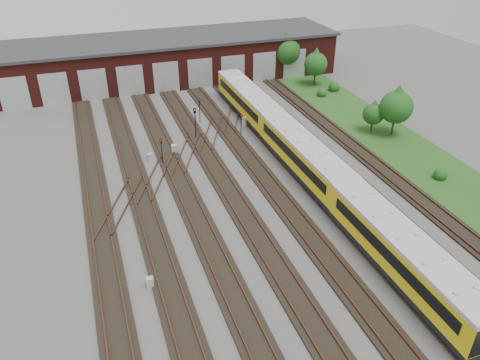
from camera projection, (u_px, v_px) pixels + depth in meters
name	position (u px, v px, depth m)	size (l,w,h in m)	color
ground	(270.00, 218.00, 40.42)	(120.00, 120.00, 0.00)	#494644
track_network	(266.00, 214.00, 40.80)	(30.40, 70.00, 0.33)	black
maintenance_shed	(171.00, 58.00, 71.28)	(51.00, 12.50, 6.35)	#4D1713
grass_verge	(389.00, 139.00, 53.94)	(8.00, 55.00, 0.05)	#21531B
metro_train	(304.00, 156.00, 46.02)	(2.94, 48.00, 3.30)	black
signal_mast_0	(195.00, 119.00, 52.95)	(0.30, 0.28, 3.74)	black
signal_mast_1	(162.00, 148.00, 47.96)	(0.22, 0.20, 2.82)	black
signal_mast_2	(199.00, 107.00, 57.21)	(0.26, 0.25, 3.08)	black
signal_mast_3	(241.00, 122.00, 54.17)	(0.23, 0.22, 2.61)	black
relay_cabinet_0	(150.00, 283.00, 32.90)	(0.51, 0.43, 0.85)	#AEB1B4
relay_cabinet_1	(150.00, 158.00, 49.16)	(0.52, 0.43, 0.87)	#AEB1B4
relay_cabinet_2	(175.00, 149.00, 50.62)	(0.63, 0.52, 1.04)	#AEB1B4
relay_cabinet_3	(246.00, 121.00, 57.06)	(0.69, 0.57, 1.15)	#AEB1B4
relay_cabinet_4	(296.00, 153.00, 49.97)	(0.60, 0.50, 1.00)	#AEB1B4
tree_0	(286.00, 47.00, 71.37)	(4.30, 4.30, 7.13)	#342917
tree_1	(316.00, 61.00, 68.27)	(3.41, 3.41, 5.65)	#342917
tree_2	(397.00, 103.00, 52.85)	(3.76, 3.76, 6.23)	#342917
tree_3	(374.00, 111.00, 54.27)	(2.50, 2.50, 4.14)	#342917
bush_0	(441.00, 173.00, 45.87)	(1.35, 1.35, 1.35)	#194313
bush_1	(322.00, 92.00, 65.74)	(1.33, 1.33, 1.33)	#194313
bush_2	(334.00, 85.00, 67.61)	(1.62, 1.62, 1.62)	#194313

